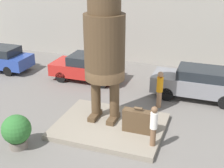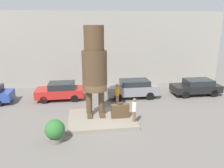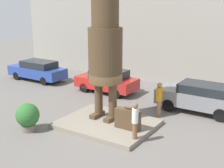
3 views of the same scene
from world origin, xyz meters
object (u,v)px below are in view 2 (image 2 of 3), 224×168
at_px(giant_suitcase, 120,111).
at_px(worker_hivis, 117,94).
at_px(parked_car_red, 60,91).
at_px(parked_car_black, 196,86).
at_px(tourist, 134,109).
at_px(statue_figure, 95,65).
at_px(planter_pot, 55,130).
at_px(parked_car_grey, 133,88).

xyz_separation_m(giant_suitcase, worker_hivis, (0.28, 2.84, 0.30)).
height_order(parked_car_red, worker_hivis, worker_hivis).
bearing_deg(parked_car_black, parked_car_red, -2.11).
height_order(giant_suitcase, tourist, tourist).
bearing_deg(statue_figure, giant_suitcase, -21.00).
xyz_separation_m(tourist, parked_car_red, (-5.12, 5.65, -0.29)).
height_order(giant_suitcase, planter_pot, planter_pot).
height_order(tourist, parked_car_red, tourist).
distance_m(tourist, parked_car_red, 7.63).
xyz_separation_m(giant_suitcase, parked_car_red, (-4.34, 4.90, 0.11)).
bearing_deg(statue_figure, parked_car_red, 122.39).
distance_m(parked_car_grey, parked_car_black, 6.01).
height_order(parked_car_red, parked_car_grey, parked_car_grey).
bearing_deg(statue_figure, tourist, -29.70).
relative_size(planter_pot, worker_hivis, 0.74).
distance_m(parked_car_black, worker_hivis, 7.83).
relative_size(parked_car_red, worker_hivis, 2.22).
height_order(parked_car_red, parked_car_black, parked_car_red).
height_order(statue_figure, tourist, statue_figure).
bearing_deg(planter_pot, tourist, 17.47).
relative_size(statue_figure, parked_car_grey, 1.35).
relative_size(statue_figure, planter_pot, 4.56).
xyz_separation_m(statue_figure, planter_pot, (-2.44, -2.90, -3.05)).
relative_size(tourist, planter_pot, 1.20).
bearing_deg(parked_car_black, planter_pot, 29.27).
distance_m(giant_suitcase, worker_hivis, 2.87).
relative_size(statue_figure, worker_hivis, 3.37).
distance_m(parked_car_red, parked_car_grey, 6.28).
distance_m(statue_figure, tourist, 3.86).
xyz_separation_m(parked_car_red, parked_car_black, (12.27, -0.45, -0.01)).
xyz_separation_m(parked_car_grey, planter_pot, (-5.99, -6.76, -0.15)).
bearing_deg(worker_hivis, planter_pot, -130.33).
xyz_separation_m(parked_car_red, parked_car_grey, (6.27, -0.42, 0.07)).
height_order(giant_suitcase, parked_car_grey, parked_car_grey).
bearing_deg(giant_suitcase, planter_pot, -150.76).
xyz_separation_m(tourist, parked_car_black, (7.15, 5.20, -0.31)).
bearing_deg(giant_suitcase, statue_figure, 159.00).
bearing_deg(giant_suitcase, parked_car_red, 131.52).
height_order(giant_suitcase, worker_hivis, worker_hivis).
distance_m(giant_suitcase, planter_pot, 4.66).
xyz_separation_m(statue_figure, worker_hivis, (1.90, 2.22, -2.78)).
height_order(statue_figure, parked_car_red, statue_figure).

